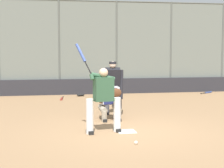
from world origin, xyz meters
TOP-DOWN VIEW (x-y plane):
  - ground_plane at (0.00, 0.00)m, footprint 160.00×160.00m
  - home_plate_marker at (0.00, 0.00)m, footprint 0.43×0.43m
  - backstop_fence at (-0.00, -7.68)m, footprint 17.60×0.08m
  - padding_wall at (0.00, -7.58)m, footprint 17.17×0.18m
  - bleachers_beyond at (3.27, -10.18)m, footprint 12.26×2.50m
  - batter_at_plate at (0.56, 0.01)m, footprint 1.06×0.57m
  - catcher_behind_plate at (0.13, -1.48)m, footprint 0.62×0.73m
  - umpire_home at (-0.09, -2.31)m, footprint 0.65×0.45m
  - spare_bat_near_backstop at (-5.24, -6.96)m, footprint 0.73×0.49m
  - spare_bat_by_padding at (1.24, -6.05)m, footprint 0.17×0.90m
  - fielding_glove_on_dirt at (0.43, -6.91)m, footprint 0.33×0.25m
  - baseball_loose at (0.06, 1.20)m, footprint 0.07×0.07m

SIDE VIEW (x-z plane):
  - ground_plane at x=0.00m, z-range 0.00..0.00m
  - home_plate_marker at x=0.00m, z-range 0.00..0.01m
  - spare_bat_by_padding at x=1.24m, z-range 0.00..0.07m
  - spare_bat_near_backstop at x=-5.24m, z-range 0.00..0.07m
  - baseball_loose at x=0.06m, z-range 0.00..0.07m
  - fielding_glove_on_dirt at x=0.43m, z-range 0.00..0.12m
  - padding_wall at x=0.00m, z-range 0.00..0.66m
  - bleachers_beyond at x=3.27m, z-range -0.26..1.22m
  - catcher_behind_plate at x=0.13m, z-range 0.02..1.18m
  - batter_at_plate at x=0.56m, z-range -0.22..1.87m
  - umpire_home at x=-0.09m, z-range 0.06..1.66m
  - backstop_fence at x=0.00m, z-range 0.09..4.15m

